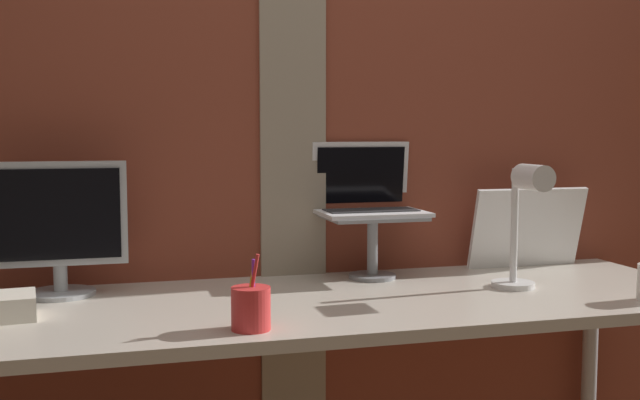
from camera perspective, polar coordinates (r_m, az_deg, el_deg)
The scene contains 8 objects.
brick_wall_back at distance 2.39m, azimuth 0.90°, elevation 5.48°, with size 3.68×0.16×2.42m.
desk at distance 2.02m, azimuth 0.77°, elevation -9.28°, with size 2.11×0.70×0.76m.
monitor at distance 2.13m, azimuth -18.93°, elevation -1.59°, with size 0.35×0.18×0.36m.
laptop_stand at distance 2.26m, azimuth 3.95°, elevation -2.67°, with size 0.28×0.22×0.19m.
laptop at distance 2.30m, azimuth 3.48°, elevation 0.46°, with size 0.31×0.24×0.21m.
whiteboard_panel at distance 2.52m, azimuth 15.24°, elevation -2.04°, with size 0.38×0.02×0.26m, color white.
desk_lamp at distance 2.13m, azimuth 15.06°, elevation -0.94°, with size 0.12×0.20×0.35m.
pen_cup at distance 1.70m, azimuth -5.18°, elevation -8.02°, with size 0.09×0.09×0.17m.
Camera 1 is at (-0.67, -1.89, 1.20)m, focal length 42.85 mm.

